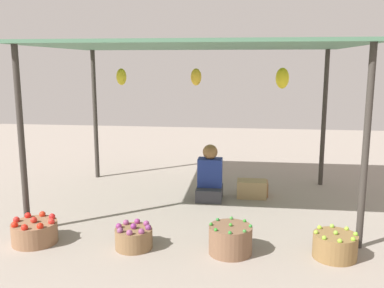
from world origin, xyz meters
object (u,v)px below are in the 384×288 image
object	(u,v)px
wooden_crate_near_vendor	(256,188)
basket_green_chilies	(230,240)
vendor_person	(210,178)
basket_purple_onions	(134,237)
wooden_crate_stacked_rear	(252,189)
basket_red_tomatoes	(35,232)
basket_limes	(335,246)

from	to	relation	value
wooden_crate_near_vendor	basket_green_chilies	bearing A→B (deg)	-98.76
vendor_person	basket_purple_onions	size ratio (longest dim) A/B	2.00
basket_purple_onions	basket_green_chilies	bearing A→B (deg)	0.01
vendor_person	wooden_crate_stacked_rear	world-z (taller)	vendor_person
vendor_person	basket_green_chilies	distance (m)	1.79
basket_green_chilies	wooden_crate_near_vendor	size ratio (longest dim) A/B	1.33
basket_red_tomatoes	basket_limes	distance (m)	3.13
basket_purple_onions	wooden_crate_stacked_rear	size ratio (longest dim) A/B	0.94
vendor_person	basket_red_tomatoes	distance (m)	2.47
basket_green_chilies	wooden_crate_stacked_rear	distance (m)	1.90
basket_red_tomatoes	basket_purple_onions	distance (m)	1.09
basket_green_chilies	wooden_crate_stacked_rear	xyz separation A→B (m)	(0.24, 1.89, -0.02)
basket_red_tomatoes	basket_limes	bearing A→B (deg)	0.46
basket_red_tomatoes	wooden_crate_near_vendor	distance (m)	3.13
basket_red_tomatoes	wooden_crate_stacked_rear	world-z (taller)	basket_red_tomatoes
wooden_crate_stacked_rear	basket_green_chilies	bearing A→B (deg)	-97.14
basket_green_chilies	basket_limes	size ratio (longest dim) A/B	1.02
vendor_person	wooden_crate_near_vendor	bearing A→B (deg)	20.56
basket_red_tomatoes	basket_green_chilies	xyz separation A→B (m)	(2.09, -0.00, 0.02)
vendor_person	basket_red_tomatoes	xyz separation A→B (m)	(-1.74, -1.75, -0.18)
vendor_person	basket_green_chilies	bearing A→B (deg)	-78.54
basket_limes	wooden_crate_near_vendor	distance (m)	2.10
basket_limes	basket_red_tomatoes	bearing A→B (deg)	-179.54
wooden_crate_near_vendor	wooden_crate_stacked_rear	xyz separation A→B (m)	(-0.07, -0.11, 0.02)
wooden_crate_near_vendor	wooden_crate_stacked_rear	size ratio (longest dim) A/B	0.79
basket_purple_onions	wooden_crate_near_vendor	distance (m)	2.39
basket_limes	wooden_crate_stacked_rear	xyz separation A→B (m)	(-0.80, 1.86, 0.00)
wooden_crate_near_vendor	wooden_crate_stacked_rear	distance (m)	0.14
basket_purple_onions	wooden_crate_stacked_rear	distance (m)	2.26
wooden_crate_stacked_rear	basket_purple_onions	bearing A→B (deg)	-123.34
vendor_person	basket_purple_onions	xyz separation A→B (m)	(-0.65, -1.75, -0.18)
wooden_crate_near_vendor	wooden_crate_stacked_rear	bearing A→B (deg)	-122.30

